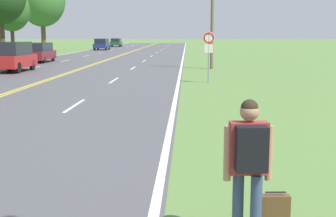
{
  "coord_description": "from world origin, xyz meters",
  "views": [
    {
      "loc": [
        7.69,
        0.26,
        2.56
      ],
      "look_at": [
        7.28,
        10.11,
        0.97
      ],
      "focal_mm": 50.0,
      "sensor_mm": 36.0,
      "label": 1
    }
  ],
  "objects_px": {
    "tree_left_verge": "(11,10)",
    "car_dark_green_hatchback_distant": "(116,42)",
    "car_dark_blue_suv_receding": "(102,44)",
    "hitchhiker_person": "(249,156)",
    "car_maroon_van_mid_far": "(39,52)",
    "traffic_sign": "(209,44)",
    "suitcase": "(275,215)",
    "tree_mid_treeline": "(42,0)",
    "car_red_van_mid_near": "(13,56)"
  },
  "relations": [
    {
      "from": "tree_left_verge",
      "to": "car_dark_green_hatchback_distant",
      "type": "distance_m",
      "value": 34.99
    },
    {
      "from": "car_dark_blue_suv_receding",
      "to": "hitchhiker_person",
      "type": "bearing_deg",
      "value": -166.76
    },
    {
      "from": "car_maroon_van_mid_far",
      "to": "traffic_sign",
      "type": "bearing_deg",
      "value": -139.95
    },
    {
      "from": "car_dark_blue_suv_receding",
      "to": "car_dark_green_hatchback_distant",
      "type": "relative_size",
      "value": 1.04
    },
    {
      "from": "car_dark_green_hatchback_distant",
      "to": "tree_left_verge",
      "type": "bearing_deg",
      "value": 167.75
    },
    {
      "from": "hitchhiker_person",
      "to": "suitcase",
      "type": "xyz_separation_m",
      "value": [
        0.37,
        0.18,
        -0.82
      ]
    },
    {
      "from": "suitcase",
      "to": "car_dark_blue_suv_receding",
      "type": "distance_m",
      "value": 67.03
    },
    {
      "from": "car_dark_blue_suv_receding",
      "to": "tree_mid_treeline",
      "type": "bearing_deg",
      "value": 107.47
    },
    {
      "from": "car_maroon_van_mid_far",
      "to": "suitcase",
      "type": "bearing_deg",
      "value": -158.4
    },
    {
      "from": "hitchhiker_person",
      "to": "tree_mid_treeline",
      "type": "bearing_deg",
      "value": 14.88
    },
    {
      "from": "hitchhiker_person",
      "to": "car_dark_green_hatchback_distant",
      "type": "distance_m",
      "value": 83.55
    },
    {
      "from": "hitchhiker_person",
      "to": "tree_mid_treeline",
      "type": "xyz_separation_m",
      "value": [
        -21.99,
        63.33,
        6.18
      ]
    },
    {
      "from": "suitcase",
      "to": "car_maroon_van_mid_far",
      "type": "bearing_deg",
      "value": 17.78
    },
    {
      "from": "traffic_sign",
      "to": "car_red_van_mid_near",
      "type": "distance_m",
      "value": 14.37
    },
    {
      "from": "car_red_van_mid_near",
      "to": "car_maroon_van_mid_far",
      "type": "distance_m",
      "value": 10.14
    },
    {
      "from": "suitcase",
      "to": "tree_mid_treeline",
      "type": "distance_m",
      "value": 67.36
    },
    {
      "from": "suitcase",
      "to": "car_maroon_van_mid_far",
      "type": "distance_m",
      "value": 37.92
    },
    {
      "from": "suitcase",
      "to": "car_dark_blue_suv_receding",
      "type": "xyz_separation_m",
      "value": [
        -14.17,
        65.51,
        0.63
      ]
    },
    {
      "from": "suitcase",
      "to": "traffic_sign",
      "type": "distance_m",
      "value": 18.59
    },
    {
      "from": "car_red_van_mid_near",
      "to": "tree_mid_treeline",
      "type": "bearing_deg",
      "value": 14.8
    },
    {
      "from": "hitchhiker_person",
      "to": "car_dark_blue_suv_receding",
      "type": "xyz_separation_m",
      "value": [
        -13.8,
        65.69,
        -0.19
      ]
    },
    {
      "from": "car_maroon_van_mid_far",
      "to": "car_dark_blue_suv_receding",
      "type": "height_order",
      "value": "car_dark_blue_suv_receding"
    },
    {
      "from": "traffic_sign",
      "to": "hitchhiker_person",
      "type": "bearing_deg",
      "value": -91.04
    },
    {
      "from": "car_dark_blue_suv_receding",
      "to": "car_dark_green_hatchback_distant",
      "type": "bearing_deg",
      "value": 2.58
    },
    {
      "from": "traffic_sign",
      "to": "car_red_van_mid_near",
      "type": "relative_size",
      "value": 0.6
    },
    {
      "from": "tree_mid_treeline",
      "to": "car_dark_green_hatchback_distant",
      "type": "relative_size",
      "value": 2.92
    },
    {
      "from": "car_red_van_mid_near",
      "to": "car_maroon_van_mid_far",
      "type": "height_order",
      "value": "car_red_van_mid_near"
    },
    {
      "from": "car_red_van_mid_near",
      "to": "car_dark_green_hatchback_distant",
      "type": "distance_m",
      "value": 57.08
    },
    {
      "from": "tree_mid_treeline",
      "to": "car_red_van_mid_near",
      "type": "distance_m",
      "value": 39.73
    },
    {
      "from": "hitchhiker_person",
      "to": "tree_left_verge",
      "type": "xyz_separation_m",
      "value": [
        -20.99,
        48.29,
        4.04
      ]
    },
    {
      "from": "tree_left_verge",
      "to": "car_dark_green_hatchback_distant",
      "type": "bearing_deg",
      "value": 78.65
    },
    {
      "from": "hitchhiker_person",
      "to": "tree_mid_treeline",
      "type": "relative_size",
      "value": 0.16
    },
    {
      "from": "suitcase",
      "to": "car_red_van_mid_near",
      "type": "xyz_separation_m",
      "value": [
        -12.77,
        25.11,
        0.75
      ]
    },
    {
      "from": "car_maroon_van_mid_far",
      "to": "car_dark_blue_suv_receding",
      "type": "distance_m",
      "value": 30.37
    },
    {
      "from": "hitchhiker_person",
      "to": "suitcase",
      "type": "bearing_deg",
      "value": -68.67
    },
    {
      "from": "car_dark_blue_suv_receding",
      "to": "car_dark_green_hatchback_distant",
      "type": "distance_m",
      "value": 16.65
    },
    {
      "from": "car_maroon_van_mid_far",
      "to": "tree_left_verge",
      "type": "bearing_deg",
      "value": 28.33
    },
    {
      "from": "car_maroon_van_mid_far",
      "to": "hitchhiker_person",
      "type": "bearing_deg",
      "value": -159.02
    },
    {
      "from": "hitchhiker_person",
      "to": "car_red_van_mid_near",
      "type": "bearing_deg",
      "value": 21.84
    },
    {
      "from": "suitcase",
      "to": "car_red_van_mid_near",
      "type": "bearing_deg",
      "value": 22.68
    },
    {
      "from": "tree_mid_treeline",
      "to": "car_maroon_van_mid_far",
      "type": "xyz_separation_m",
      "value": [
        8.13,
        -28.01,
        -6.37
      ]
    },
    {
      "from": "car_dark_green_hatchback_distant",
      "to": "car_maroon_van_mid_far",
      "type": "bearing_deg",
      "value": 179.45
    },
    {
      "from": "tree_mid_treeline",
      "to": "car_dark_green_hatchback_distant",
      "type": "xyz_separation_m",
      "value": [
        7.84,
        19.01,
        -6.43
      ]
    },
    {
      "from": "tree_mid_treeline",
      "to": "car_red_van_mid_near",
      "type": "bearing_deg",
      "value": -75.84
    },
    {
      "from": "hitchhiker_person",
      "to": "car_dark_blue_suv_receding",
      "type": "height_order",
      "value": "hitchhiker_person"
    },
    {
      "from": "tree_left_verge",
      "to": "car_red_van_mid_near",
      "type": "distance_m",
      "value": 24.9
    },
    {
      "from": "traffic_sign",
      "to": "suitcase",
      "type": "bearing_deg",
      "value": -89.9
    },
    {
      "from": "hitchhiker_person",
      "to": "car_dark_green_hatchback_distant",
      "type": "bearing_deg",
      "value": 5.48
    },
    {
      "from": "car_maroon_van_mid_far",
      "to": "car_dark_blue_suv_receding",
      "type": "bearing_deg",
      "value": -0.56
    },
    {
      "from": "car_dark_green_hatchback_distant",
      "to": "car_red_van_mid_near",
      "type": "bearing_deg",
      "value": -179.14
    }
  ]
}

